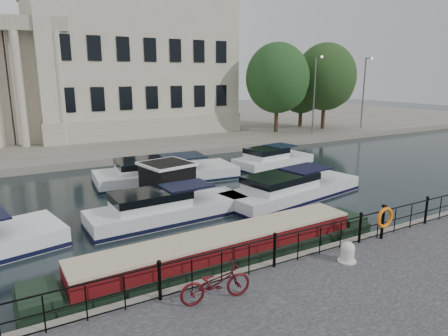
{
  "coord_description": "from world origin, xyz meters",
  "views": [
    {
      "loc": [
        -7.45,
        -11.99,
        6.8
      ],
      "look_at": [
        0.5,
        2.0,
        3.0
      ],
      "focal_mm": 32.0,
      "sensor_mm": 36.0,
      "label": 1
    }
  ],
  "objects_px": {
    "bicycle": "(216,283)",
    "harbour_hut": "(167,183)",
    "life_ring_post": "(385,218)",
    "narrowboat": "(224,255)",
    "mooring_bollard": "(348,252)"
  },
  "relations": [
    {
      "from": "bicycle",
      "to": "harbour_hut",
      "type": "distance_m",
      "value": 11.32
    },
    {
      "from": "life_ring_post",
      "to": "bicycle",
      "type": "bearing_deg",
      "value": -175.7
    },
    {
      "from": "narrowboat",
      "to": "harbour_hut",
      "type": "relative_size",
      "value": 3.55
    },
    {
      "from": "bicycle",
      "to": "life_ring_post",
      "type": "height_order",
      "value": "life_ring_post"
    },
    {
      "from": "mooring_bollard",
      "to": "harbour_hut",
      "type": "xyz_separation_m",
      "value": [
        -2.15,
        11.03,
        0.07
      ]
    },
    {
      "from": "mooring_bollard",
      "to": "bicycle",
      "type": "bearing_deg",
      "value": 178.87
    },
    {
      "from": "life_ring_post",
      "to": "narrowboat",
      "type": "xyz_separation_m",
      "value": [
        -5.85,
        2.19,
        -1.05
      ]
    },
    {
      "from": "life_ring_post",
      "to": "harbour_hut",
      "type": "distance_m",
      "value": 11.42
    },
    {
      "from": "bicycle",
      "to": "life_ring_post",
      "type": "bearing_deg",
      "value": -78.67
    },
    {
      "from": "bicycle",
      "to": "mooring_bollard",
      "type": "xyz_separation_m",
      "value": [
        5.06,
        -0.1,
        -0.21
      ]
    },
    {
      "from": "narrowboat",
      "to": "harbour_hut",
      "type": "bearing_deg",
      "value": 81.15
    },
    {
      "from": "harbour_hut",
      "to": "life_ring_post",
      "type": "bearing_deg",
      "value": -76.15
    },
    {
      "from": "bicycle",
      "to": "mooring_bollard",
      "type": "height_order",
      "value": "bicycle"
    },
    {
      "from": "life_ring_post",
      "to": "harbour_hut",
      "type": "xyz_separation_m",
      "value": [
        -4.79,
        10.35,
        -0.46
      ]
    },
    {
      "from": "life_ring_post",
      "to": "harbour_hut",
      "type": "relative_size",
      "value": 0.35
    }
  ]
}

